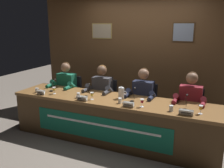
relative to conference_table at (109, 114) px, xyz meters
name	(u,v)px	position (x,y,z in m)	size (l,w,h in m)	color
ground_plane	(112,139)	(0.00, 0.11, -0.52)	(12.00, 12.00, 0.00)	#70665B
wall_back_panelled	(140,55)	(0.00, 1.64, 0.79)	(4.75, 0.14, 2.60)	brown
conference_table	(109,114)	(0.00, 0.00, 0.00)	(3.55, 0.80, 0.75)	brown
chair_far_left	(71,98)	(-1.22, 0.69, -0.08)	(0.44, 0.45, 0.90)	black
panelist_far_left	(65,88)	(-1.22, 0.50, 0.19)	(0.51, 0.48, 1.22)	black
nameplate_far_left	(41,92)	(-1.25, -0.19, 0.27)	(0.15, 0.06, 0.08)	white
juice_glass_far_left	(54,89)	(-1.06, -0.06, 0.32)	(0.06, 0.06, 0.12)	white
water_cup_far_left	(37,90)	(-1.40, -0.11, 0.27)	(0.06, 0.06, 0.08)	silver
microphone_far_left	(53,87)	(-1.20, 0.09, 0.31)	(0.06, 0.17, 0.22)	black
chair_center_left	(105,103)	(-0.41, 0.69, -0.08)	(0.44, 0.45, 0.90)	black
panelist_center_left	(101,92)	(-0.41, 0.50, 0.19)	(0.51, 0.48, 1.22)	black
nameplate_center_left	(82,98)	(-0.40, -0.20, 0.27)	(0.19, 0.06, 0.08)	white
juice_glass_center_left	(92,95)	(-0.28, -0.08, 0.32)	(0.06, 0.06, 0.12)	white
water_cup_center_left	(78,96)	(-0.54, -0.08, 0.27)	(0.06, 0.06, 0.08)	silver
microphone_center_left	(87,92)	(-0.44, 0.05, 0.31)	(0.06, 0.17, 0.22)	black
chair_center_right	(144,109)	(0.41, 0.69, -0.08)	(0.44, 0.45, 0.90)	black
panelist_center_right	(142,97)	(0.41, 0.50, 0.19)	(0.51, 0.48, 1.22)	black
nameplate_center_right	(128,104)	(0.40, -0.18, 0.27)	(0.18, 0.06, 0.08)	white
juice_glass_center_right	(142,101)	(0.59, -0.10, 0.32)	(0.06, 0.06, 0.12)	white
water_cup_center_right	(120,101)	(0.22, -0.07, 0.27)	(0.06, 0.06, 0.08)	silver
microphone_center_right	(133,97)	(0.37, 0.11, 0.31)	(0.06, 0.17, 0.22)	black
chair_far_right	(190,115)	(1.22, 0.69, -0.08)	(0.44, 0.45, 0.90)	black
panelist_far_right	(190,103)	(1.22, 0.50, 0.19)	(0.51, 0.48, 1.22)	black
nameplate_far_right	(186,112)	(1.25, -0.18, 0.27)	(0.19, 0.06, 0.08)	white
juice_glass_far_right	(201,108)	(1.43, -0.05, 0.32)	(0.06, 0.06, 0.12)	white
water_cup_far_right	(171,109)	(1.03, -0.10, 0.27)	(0.06, 0.06, 0.08)	silver
microphone_far_right	(186,105)	(1.21, 0.05, 0.31)	(0.06, 0.17, 0.22)	black
water_pitcher_central	(121,93)	(0.15, 0.18, 0.33)	(0.15, 0.10, 0.21)	silver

